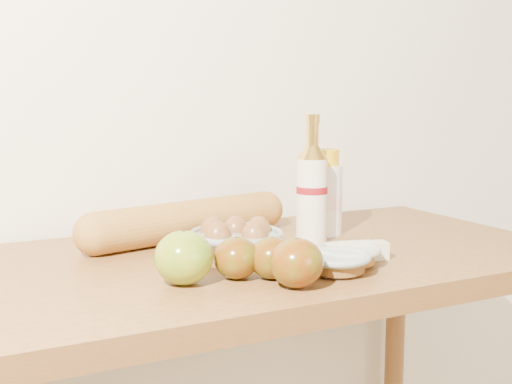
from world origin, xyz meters
TOP-DOWN VIEW (x-y plane):
  - back_wall at (0.00, 1.51)m, footprint 3.50×0.02m
  - table at (0.00, 1.18)m, footprint 1.20×0.60m
  - bourbon_bottle at (0.16, 1.22)m, footprint 0.08×0.08m
  - cream_bottle at (0.22, 1.28)m, footprint 0.11×0.11m
  - egg_bowl at (-0.01, 1.21)m, footprint 0.24×0.24m
  - baguette at (-0.06, 1.34)m, footprint 0.49×0.19m
  - apple_yellowgreen at (-0.17, 1.05)m, footprint 0.09×0.09m
  - apple_redgreen_front at (-0.03, 0.96)m, footprint 0.09×0.09m
  - apple_redgreen_right at (-0.04, 1.02)m, footprint 0.08×0.08m
  - sugar_bowl at (0.07, 1.00)m, footprint 0.15×0.15m
  - syrup_bowl at (0.12, 1.03)m, footprint 0.12×0.12m
  - butter_stick at (0.15, 1.06)m, footprint 0.12×0.06m
  - apple_extra at (-0.09, 1.05)m, footprint 0.08×0.08m

SIDE VIEW (x-z plane):
  - table at x=0.00m, z-range 0.33..1.23m
  - butter_stick at x=0.15m, z-range 0.90..0.93m
  - syrup_bowl at x=0.12m, z-range 0.90..0.93m
  - sugar_bowl at x=0.07m, z-range 0.90..0.93m
  - egg_bowl at x=-0.01m, z-range 0.89..0.96m
  - apple_redgreen_right at x=-0.04m, z-range 0.90..0.97m
  - apple_extra at x=-0.09m, z-range 0.90..0.97m
  - apple_redgreen_front at x=-0.03m, z-range 0.90..0.98m
  - baguette at x=-0.06m, z-range 0.90..0.98m
  - apple_yellowgreen at x=-0.17m, z-range 0.90..0.98m
  - cream_bottle at x=0.22m, z-range 0.89..1.07m
  - bourbon_bottle at x=0.16m, z-range 0.88..1.13m
  - back_wall at x=0.00m, z-range 0.00..2.60m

